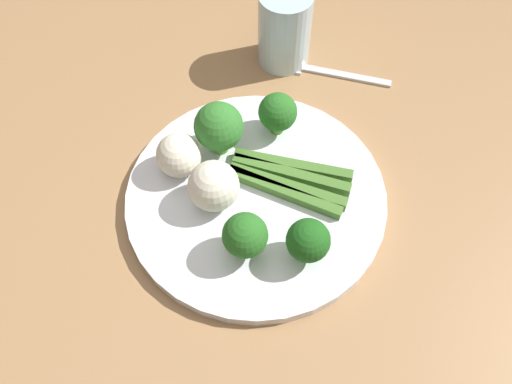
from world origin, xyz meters
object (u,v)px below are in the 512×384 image
fork (328,72)px  water_glass (285,28)px  cauliflower_front (214,186)px  cauliflower_near_fork (179,155)px  plate (256,198)px  broccoli_outer_edge (278,113)px  asparagus_bundle (289,179)px  dining_table (234,232)px  broccoli_left (245,236)px  broccoli_back_right (219,127)px  broccoli_near_center (308,241)px

fork → water_glass: 0.08m
cauliflower_front → cauliflower_near_fork: (0.03, 0.05, -0.00)m
plate → broccoli_outer_edge: bearing=-4.3°
asparagus_bundle → fork: 0.20m
water_glass → fork: bearing=-104.5°
dining_table → cauliflower_front: size_ratio=19.41×
broccoli_left → broccoli_back_right: bearing=24.0°
dining_table → broccoli_near_center: size_ratio=19.58×
plate → fork: (0.22, -0.06, -0.01)m
plate → cauliflower_front: 0.06m
asparagus_bundle → broccoli_near_center: bearing=-61.2°
dining_table → broccoli_outer_edge: 0.19m
dining_table → broccoli_near_center: bearing=-128.0°
broccoli_near_center → cauliflower_front: (0.05, 0.11, -0.00)m
dining_table → cauliflower_near_fork: bearing=85.0°
broccoli_left → cauliflower_near_fork: (0.09, 0.10, -0.01)m
cauliflower_front → dining_table: bearing=-19.9°
dining_table → broccoli_left: size_ratio=18.87×
dining_table → cauliflower_near_fork: (0.01, 0.06, 0.15)m
broccoli_near_center → cauliflower_front: bearing=66.2°
broccoli_near_center → broccoli_left: size_ratio=0.96×
broccoli_near_center → cauliflower_front: same height
asparagus_bundle → broccoli_near_center: (-0.09, -0.03, 0.03)m
asparagus_bundle → broccoli_back_right: (0.03, 0.09, 0.03)m
cauliflower_front → broccoli_near_center: bearing=-113.8°
broccoli_left → water_glass: (0.30, 0.01, 0.00)m
cauliflower_near_fork → fork: (0.20, -0.15, -0.04)m
asparagus_bundle → cauliflower_near_fork: size_ratio=2.79×
asparagus_bundle → broccoli_back_right: bearing=168.6°
cauliflower_front → fork: size_ratio=0.34×
plate → broccoli_near_center: 0.10m
cauliflower_front → water_glass: (0.25, -0.04, 0.01)m
broccoli_outer_edge → cauliflower_front: size_ratio=0.99×
broccoli_back_right → asparagus_bundle: bearing=-109.9°
broccoli_near_center → fork: 0.29m
plate → cauliflower_near_fork: bearing=78.6°
broccoli_outer_edge → water_glass: size_ratio=0.54×
plate → asparagus_bundle: asparagus_bundle is taller
broccoli_outer_edge → cauliflower_near_fork: size_ratio=1.10×
broccoli_near_center → fork: (0.28, 0.01, -0.05)m
plate → broccoli_back_right: broccoli_back_right is taller
broccoli_outer_edge → cauliflower_near_fork: 0.13m
broccoli_left → fork: size_ratio=0.35×
broccoli_outer_edge → broccoli_left: (-0.17, 0.00, 0.00)m
broccoli_left → water_glass: water_glass is taller
fork → dining_table: bearing=69.9°
broccoli_left → broccoli_back_right: 0.14m
plate → fork: plate is taller
cauliflower_near_fork → water_glass: (0.21, -0.09, 0.01)m
broccoli_near_center → cauliflower_front: 0.12m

